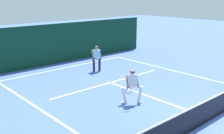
# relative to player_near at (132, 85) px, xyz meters

# --- Properties ---
(ground_plane) EXTENTS (80.00, 80.00, 0.00)m
(ground_plane) POSITION_rel_player_near_xyz_m (1.26, -3.30, -0.87)
(ground_plane) COLOR #4966BB
(court_line_baseline_far) EXTENTS (9.49, 0.10, 0.01)m
(court_line_baseline_far) POSITION_rel_player_near_xyz_m (1.26, 7.37, -0.87)
(court_line_baseline_far) COLOR white
(court_line_baseline_far) RESTS_ON ground_plane
(court_line_service) EXTENTS (7.73, 0.10, 0.01)m
(court_line_service) POSITION_rel_player_near_xyz_m (1.26, 2.92, -0.87)
(court_line_service) COLOR white
(court_line_service) RESTS_ON ground_plane
(court_line_centre) EXTENTS (0.10, 6.40, 0.01)m
(court_line_centre) POSITION_rel_player_near_xyz_m (1.26, -0.10, -0.87)
(court_line_centre) COLOR white
(court_line_centre) RESTS_ON ground_plane
(tennis_net) EXTENTS (10.40, 0.09, 1.05)m
(tennis_net) POSITION_rel_player_near_xyz_m (1.26, -3.30, -0.37)
(tennis_net) COLOR #1E4723
(tennis_net) RESTS_ON ground_plane
(player_near) EXTENTS (1.14, 0.79, 1.59)m
(player_near) POSITION_rel_player_near_xyz_m (0.00, 0.00, 0.00)
(player_near) COLOR silver
(player_near) RESTS_ON ground_plane
(player_far) EXTENTS (0.99, 0.84, 1.68)m
(player_far) POSITION_rel_player_near_xyz_m (2.15, 5.27, 0.05)
(player_far) COLOR black
(player_far) RESTS_ON ground_plane
(tennis_ball) EXTENTS (0.07, 0.07, 0.07)m
(tennis_ball) POSITION_rel_player_near_xyz_m (4.38, 1.32, -0.84)
(tennis_ball) COLOR #D1E033
(tennis_ball) RESTS_ON ground_plane
(back_fence_windscreen) EXTENTS (16.84, 0.12, 2.86)m
(back_fence_windscreen) POSITION_rel_player_near_xyz_m (1.26, 8.88, 0.56)
(back_fence_windscreen) COLOR #0D341F
(back_fence_windscreen) RESTS_ON ground_plane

